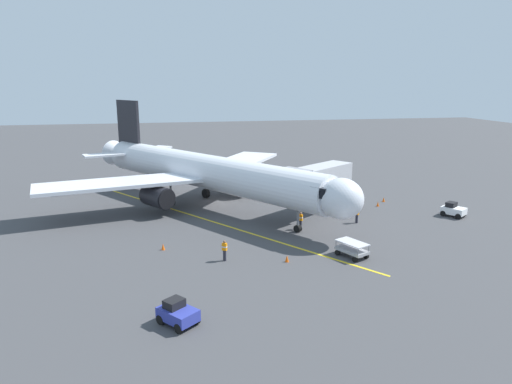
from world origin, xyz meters
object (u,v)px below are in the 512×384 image
(baggage_cart_starboard_side, at_px, (352,249))
(safety_cone_wing_starboard, at_px, (163,247))
(ground_crew_wing_walker, at_px, (357,214))
(tug_near_nose, at_px, (177,313))
(safety_cone_wing_port, at_px, (378,204))
(jet_bridge, at_px, (312,181))
(tug_portside, at_px, (453,210))
(airplane, at_px, (203,172))
(ground_crew_marshaller, at_px, (301,220))
(safety_cone_nose_left, at_px, (287,259))
(safety_cone_nose_right, at_px, (384,199))
(ground_crew_loader, at_px, (225,250))

(baggage_cart_starboard_side, bearing_deg, safety_cone_wing_starboard, -17.39)
(ground_crew_wing_walker, distance_m, tug_near_nose, 25.00)
(baggage_cart_starboard_side, relative_size, safety_cone_wing_port, 5.36)
(tug_near_nose, relative_size, baggage_cart_starboard_side, 0.93)
(jet_bridge, bearing_deg, safety_cone_wing_port, -166.83)
(tug_portside, bearing_deg, safety_cone_wing_port, -42.06)
(airplane, relative_size, tug_portside, 12.84)
(jet_bridge, relative_size, safety_cone_wing_starboard, 19.03)
(ground_crew_marshaller, distance_m, baggage_cart_starboard_side, 8.08)
(safety_cone_nose_left, xyz_separation_m, safety_cone_nose_right, (-16.24, -15.95, 0.00))
(tug_portside, relative_size, baggage_cart_starboard_side, 0.93)
(tug_near_nose, bearing_deg, jet_bridge, -126.30)
(ground_crew_marshaller, bearing_deg, baggage_cart_starboard_side, 104.24)
(tug_portside, distance_m, safety_cone_nose_left, 22.42)
(ground_crew_marshaller, height_order, tug_near_nose, ground_crew_marshaller)
(jet_bridge, distance_m, baggage_cart_starboard_side, 12.57)
(safety_cone_wing_starboard, bearing_deg, safety_cone_nose_right, -156.53)
(tug_portside, bearing_deg, tug_near_nose, 29.82)
(airplane, height_order, safety_cone_wing_port, airplane)
(tug_near_nose, xyz_separation_m, tug_portside, (-29.51, -16.92, 0.00))
(safety_cone_nose_left, relative_size, safety_cone_nose_right, 1.00)
(jet_bridge, relative_size, safety_cone_wing_port, 19.03)
(airplane, distance_m, safety_cone_wing_starboard, 14.96)
(safety_cone_nose_right, relative_size, safety_cone_wing_port, 1.00)
(jet_bridge, relative_size, safety_cone_nose_left, 19.03)
(baggage_cart_starboard_side, height_order, safety_cone_wing_starboard, baggage_cart_starboard_side)
(baggage_cart_starboard_side, height_order, safety_cone_nose_left, baggage_cart_starboard_side)
(ground_crew_marshaller, distance_m, safety_cone_nose_right, 15.12)
(safety_cone_nose_right, bearing_deg, ground_crew_marshaller, 32.49)
(ground_crew_marshaller, bearing_deg, safety_cone_wing_starboard, 13.34)
(ground_crew_wing_walker, height_order, ground_crew_loader, same)
(ground_crew_wing_walker, distance_m, tug_portside, 10.96)
(tug_portside, relative_size, safety_cone_nose_left, 4.99)
(tug_near_nose, bearing_deg, airplane, -98.71)
(tug_near_nose, distance_m, tug_portside, 34.02)
(ground_crew_loader, bearing_deg, safety_cone_nose_left, 165.62)
(tug_near_nose, height_order, safety_cone_nose_right, tug_near_nose)
(jet_bridge, bearing_deg, ground_crew_marshaller, 60.06)
(safety_cone_wing_port, bearing_deg, ground_crew_wing_walker, 47.91)
(tug_near_nose, bearing_deg, safety_cone_wing_starboard, -86.83)
(safety_cone_nose_left, bearing_deg, safety_cone_wing_starboard, -26.17)
(tug_portside, distance_m, safety_cone_wing_port, 8.04)
(airplane, bearing_deg, baggage_cart_starboard_side, 119.28)
(safety_cone_nose_left, relative_size, safety_cone_wing_port, 1.00)
(ground_crew_wing_walker, xyz_separation_m, baggage_cart_starboard_side, (4.17, 8.66, -0.23))
(airplane, xyz_separation_m, safety_cone_wing_port, (-19.49, 4.21, -3.73))
(baggage_cart_starboard_side, distance_m, safety_cone_wing_port, 16.91)
(ground_crew_wing_walker, height_order, safety_cone_wing_port, ground_crew_wing_walker)
(ground_crew_marshaller, bearing_deg, airplane, -51.76)
(ground_crew_wing_walker, bearing_deg, safety_cone_nose_left, 41.89)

